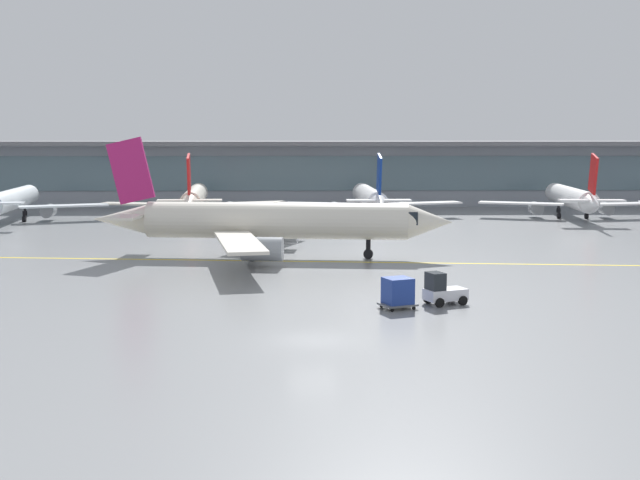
{
  "coord_description": "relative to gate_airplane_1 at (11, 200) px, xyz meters",
  "views": [
    {
      "loc": [
        -0.4,
        -43.3,
        10.79
      ],
      "look_at": [
        0.71,
        18.16,
        3.0
      ],
      "focal_mm": 47.43,
      "sensor_mm": 36.0,
      "label": 1
    }
  ],
  "objects": [
    {
      "name": "cargo_dolly_lead",
      "position": [
        41.95,
        -53.31,
        -1.49
      ],
      "size": [
        2.55,
        2.28,
        1.94
      ],
      "rotation": [
        0.0,
        0.0,
        0.39
      ],
      "color": "#595B60",
      "rests_on": "ground_plane"
    },
    {
      "name": "gate_airplane_1",
      "position": [
        0.0,
        0.0,
        0.0
      ],
      "size": [
        23.77,
        25.66,
        8.5
      ],
      "rotation": [
        0.0,
        0.0,
        1.66
      ],
      "color": "white",
      "rests_on": "ground_plane"
    },
    {
      "name": "taxiing_regional_jet",
      "position": [
        33.39,
        -31.49,
        0.6
      ],
      "size": [
        31.67,
        29.3,
        10.49
      ],
      "rotation": [
        0.0,
        0.0,
        -0.1
      ],
      "color": "silver",
      "rests_on": "ground_plane"
    },
    {
      "name": "gate_airplane_2",
      "position": [
        22.11,
        3.68,
        0.0
      ],
      "size": [
        23.8,
        25.66,
        8.5
      ],
      "rotation": [
        0.0,
        0.0,
        1.64
      ],
      "color": "silver",
      "rests_on": "ground_plane"
    },
    {
      "name": "baggage_tug",
      "position": [
        44.92,
        -52.1,
        -1.65
      ],
      "size": [
        2.94,
        2.37,
        2.1
      ],
      "rotation": [
        0.0,
        0.0,
        0.39
      ],
      "color": "silver",
      "rests_on": "ground_plane"
    },
    {
      "name": "terminal_concourse",
      "position": [
        36.62,
        23.09,
        2.37
      ],
      "size": [
        182.43,
        11.0,
        9.6
      ],
      "color": "#8C939E",
      "rests_on": "ground_plane"
    },
    {
      "name": "gate_airplane_3",
      "position": [
        44.5,
        3.33,
        0.0
      ],
      "size": [
        23.85,
        25.63,
        8.5
      ],
      "rotation": [
        0.0,
        0.0,
        1.61
      ],
      "color": "white",
      "rests_on": "ground_plane"
    },
    {
      "name": "taxiway_centreline_stripe",
      "position": [
        33.79,
        -33.53,
        -2.54
      ],
      "size": [
        109.47,
        11.54,
        0.01
      ],
      "primitive_type": "cube",
      "rotation": [
        0.0,
        0.0,
        -0.1
      ],
      "color": "yellow",
      "rests_on": "ground_plane"
    },
    {
      "name": "ground_plane",
      "position": [
        36.62,
        -61.21,
        -2.55
      ],
      "size": [
        400.0,
        400.0,
        0.0
      ],
      "primitive_type": "plane",
      "color": "gray"
    },
    {
      "name": "gate_airplane_4",
      "position": [
        70.37,
        2.84,
        0.0
      ],
      "size": [
        23.8,
        25.66,
        8.5
      ],
      "rotation": [
        0.0,
        0.0,
        1.5
      ],
      "color": "white",
      "rests_on": "ground_plane"
    }
  ]
}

